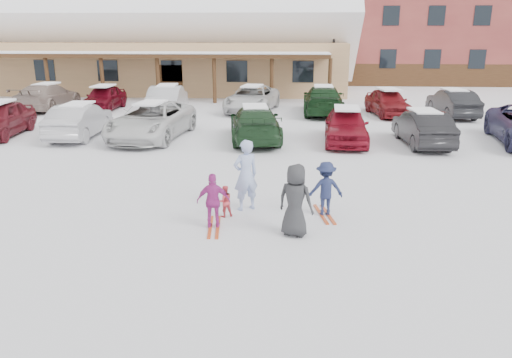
# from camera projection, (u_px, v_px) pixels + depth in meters

# --- Properties ---
(ground) EXTENTS (160.00, 160.00, 0.00)m
(ground) POSITION_uv_depth(u_px,v_px,m) (240.00, 232.00, 11.65)
(ground) COLOR white
(ground) RESTS_ON ground
(day_lodge) EXTENTS (29.12, 12.50, 10.38)m
(day_lodge) POSITION_uv_depth(u_px,v_px,m) (157.00, 37.00, 37.76)
(day_lodge) COLOR tan
(day_lodge) RESTS_ON ground
(lamp_post) EXTENTS (0.50, 0.25, 6.92)m
(lamp_post) POSITION_uv_depth(u_px,v_px,m) (334.00, 39.00, 34.06)
(lamp_post) COLOR black
(lamp_post) RESTS_ON ground
(conifer_3) EXTENTS (3.96, 3.96, 9.18)m
(conifer_3) POSITION_uv_depth(u_px,v_px,m) (337.00, 23.00, 51.81)
(conifer_3) COLOR black
(conifer_3) RESTS_ON ground
(adult_skier) EXTENTS (0.81, 0.73, 1.87)m
(adult_skier) POSITION_uv_depth(u_px,v_px,m) (246.00, 175.00, 12.84)
(adult_skier) COLOR #98A9D7
(adult_skier) RESTS_ON ground
(toddler_red) EXTENTS (0.49, 0.44, 0.81)m
(toddler_red) POSITION_uv_depth(u_px,v_px,m) (225.00, 201.00, 12.50)
(toddler_red) COLOR #D44048
(toddler_red) RESTS_ON ground
(child_navy) EXTENTS (0.98, 0.67, 1.40)m
(child_navy) POSITION_uv_depth(u_px,v_px,m) (325.00, 189.00, 12.52)
(child_navy) COLOR #1B2346
(child_navy) RESTS_ON ground
(skis_child_navy) EXTENTS (0.44, 1.41, 0.03)m
(skis_child_navy) POSITION_uv_depth(u_px,v_px,m) (324.00, 214.00, 12.72)
(skis_child_navy) COLOR #BE431B
(skis_child_navy) RESTS_ON ground
(child_magenta) EXTENTS (0.81, 0.40, 1.34)m
(child_magenta) POSITION_uv_depth(u_px,v_px,m) (213.00, 201.00, 11.71)
(child_magenta) COLOR #A92D86
(child_magenta) RESTS_ON ground
(skis_child_magenta) EXTENTS (0.33, 1.41, 0.03)m
(skis_child_magenta) POSITION_uv_depth(u_px,v_px,m) (214.00, 227.00, 11.90)
(skis_child_magenta) COLOR #BE431B
(skis_child_magenta) RESTS_ON ground
(bystander_dark) EXTENTS (0.97, 0.82, 1.69)m
(bystander_dark) POSITION_uv_depth(u_px,v_px,m) (295.00, 200.00, 11.24)
(bystander_dark) COLOR #2A2B2D
(bystander_dark) RESTS_ON ground
(parked_car_1) EXTENTS (1.69, 4.49, 1.46)m
(parked_car_1) POSITION_uv_depth(u_px,v_px,m) (79.00, 121.00, 21.52)
(parked_car_1) COLOR #AAA9AE
(parked_car_1) RESTS_ON ground
(parked_car_2) EXTENTS (3.16, 5.82, 1.55)m
(parked_car_2) POSITION_uv_depth(u_px,v_px,m) (152.00, 121.00, 21.31)
(parked_car_2) COLOR silver
(parked_car_2) RESTS_ON ground
(parked_car_3) EXTENTS (2.63, 5.21, 1.45)m
(parked_car_3) POSITION_uv_depth(u_px,v_px,m) (255.00, 124.00, 20.92)
(parked_car_3) COLOR #1D3B20
(parked_car_3) RESTS_ON ground
(parked_car_4) EXTENTS (2.00, 4.38, 1.46)m
(parked_car_4) POSITION_uv_depth(u_px,v_px,m) (346.00, 125.00, 20.50)
(parked_car_4) COLOR maroon
(parked_car_4) RESTS_ON ground
(parked_car_5) EXTENTS (1.67, 4.31, 1.40)m
(parked_car_5) POSITION_uv_depth(u_px,v_px,m) (423.00, 128.00, 20.14)
(parked_car_5) COLOR black
(parked_car_5) RESTS_ON ground
(parked_car_7) EXTENTS (2.30, 5.25, 1.50)m
(parked_car_7) POSITION_uv_depth(u_px,v_px,m) (48.00, 97.00, 28.97)
(parked_car_7) COLOR gray
(parked_car_7) RESTS_ON ground
(parked_car_8) EXTENTS (1.69, 4.12, 1.40)m
(parked_car_8) POSITION_uv_depth(u_px,v_px,m) (104.00, 98.00, 28.83)
(parked_car_8) COLOR #580714
(parked_car_8) RESTS_ON ground
(parked_car_9) EXTENTS (2.04, 4.89, 1.57)m
(parked_car_9) POSITION_uv_depth(u_px,v_px,m) (168.00, 99.00, 27.53)
(parked_car_9) COLOR #AEAFB4
(parked_car_9) RESTS_ON ground
(parked_car_10) EXTENTS (3.20, 5.55, 1.46)m
(parked_car_10) POSITION_uv_depth(u_px,v_px,m) (252.00, 99.00, 28.30)
(parked_car_10) COLOR silver
(parked_car_10) RESTS_ON ground
(parked_car_11) EXTENTS (2.31, 5.35, 1.53)m
(parked_car_11) POSITION_uv_depth(u_px,v_px,m) (323.00, 100.00, 27.47)
(parked_car_11) COLOR #143418
(parked_car_11) RESTS_ON ground
(parked_car_12) EXTENTS (2.26, 4.39, 1.43)m
(parked_car_12) POSITION_uv_depth(u_px,v_px,m) (388.00, 102.00, 26.98)
(parked_car_12) COLOR maroon
(parked_car_12) RESTS_ON ground
(parked_car_13) EXTENTS (1.78, 4.44, 1.43)m
(parked_car_13) POSITION_uv_depth(u_px,v_px,m) (453.00, 103.00, 26.67)
(parked_car_13) COLOR black
(parked_car_13) RESTS_ON ground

